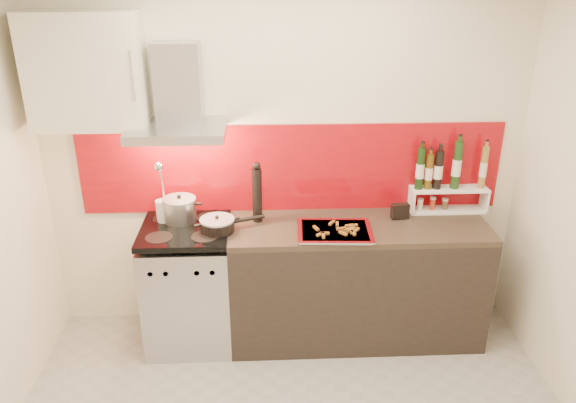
{
  "coord_description": "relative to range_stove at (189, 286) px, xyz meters",
  "views": [
    {
      "loc": [
        -0.16,
        -2.38,
        2.58
      ],
      "look_at": [
        0.0,
        0.95,
        1.15
      ],
      "focal_mm": 35.0,
      "sensor_mm": 36.0,
      "label": 1
    }
  ],
  "objects": [
    {
      "name": "step_shelf",
      "position": [
        1.85,
        0.21,
        0.69
      ],
      "size": [
        0.56,
        0.15,
        0.53
      ],
      "color": "white",
      "rests_on": "counter"
    },
    {
      "name": "backsplash",
      "position": [
        0.75,
        0.29,
        0.78
      ],
      "size": [
        3.0,
        0.02,
        0.64
      ],
      "primitive_type": "cube",
      "color": "maroon",
      "rests_on": "back_wall"
    },
    {
      "name": "saute_pan",
      "position": [
        0.24,
        -0.05,
        0.51
      ],
      "size": [
        0.44,
        0.25,
        0.11
      ],
      "color": "black",
      "rests_on": "range_stove"
    },
    {
      "name": "caddy_box",
      "position": [
        1.5,
        0.09,
        0.52
      ],
      "size": [
        0.13,
        0.07,
        0.11
      ],
      "primitive_type": "cube",
      "rotation": [
        0.0,
        0.0,
        0.14
      ],
      "color": "black",
      "rests_on": "counter"
    },
    {
      "name": "back_wall",
      "position": [
        0.7,
        0.3,
        0.86
      ],
      "size": [
        3.4,
        0.02,
        2.6
      ],
      "primitive_type": "cube",
      "color": "silver",
      "rests_on": "ground"
    },
    {
      "name": "baking_tray",
      "position": [
        1.02,
        -0.12,
        0.47
      ],
      "size": [
        0.52,
        0.41,
        0.03
      ],
      "color": "silver",
      "rests_on": "counter"
    },
    {
      "name": "range_stove",
      "position": [
        0.0,
        0.0,
        0.0
      ],
      "size": [
        0.6,
        0.6,
        0.91
      ],
      "color": "#B7B7BA",
      "rests_on": "ground"
    },
    {
      "name": "stock_pot",
      "position": [
        -0.04,
        0.11,
        0.55
      ],
      "size": [
        0.23,
        0.23,
        0.2
      ],
      "color": "#B7B7BA",
      "rests_on": "range_stove"
    },
    {
      "name": "range_hood",
      "position": [
        0.0,
        0.14,
        1.3
      ],
      "size": [
        0.62,
        0.5,
        0.61
      ],
      "color": "#B7B7BA",
      "rests_on": "back_wall"
    },
    {
      "name": "upper_cabinet",
      "position": [
        -0.55,
        0.13,
        1.51
      ],
      "size": [
        0.7,
        0.35,
        0.72
      ],
      "primitive_type": "cube",
      "color": "silver",
      "rests_on": "back_wall"
    },
    {
      "name": "utensil_jar",
      "position": [
        -0.15,
        0.1,
        0.6
      ],
      "size": [
        0.1,
        0.15,
        0.47
      ],
      "color": "silver",
      "rests_on": "range_stove"
    },
    {
      "name": "counter",
      "position": [
        1.2,
        0.0,
        0.01
      ],
      "size": [
        1.8,
        0.6,
        0.9
      ],
      "color": "black",
      "rests_on": "ground"
    },
    {
      "name": "pepper_mill",
      "position": [
        0.5,
        0.1,
        0.67
      ],
      "size": [
        0.07,
        0.07,
        0.43
      ],
      "color": "black",
      "rests_on": "counter"
    }
  ]
}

